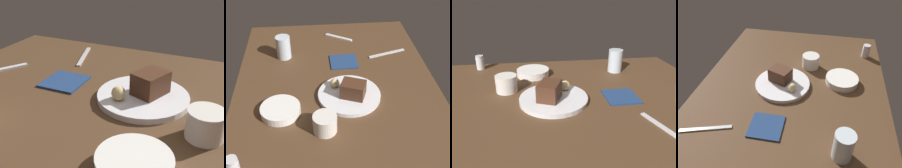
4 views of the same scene
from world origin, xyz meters
TOP-DOWN VIEW (x-y plane):
  - dining_table at (0.00, 0.00)cm, footprint 120.00×84.00cm
  - dessert_plate at (-4.92, -4.27)cm, footprint 24.69×24.69cm
  - chocolate_cake_slice at (-6.45, -5.54)cm, footprint 9.71×10.92cm
  - bread_roll at (0.08, 1.05)cm, footprint 3.71×3.71cm
  - salt_shaker at (-38.01, 34.42)cm, footprint 3.95×3.95cm
  - water_glass at (27.30, 22.57)cm, footprint 6.67×6.67cm
  - side_bowl at (-12.13, 22.17)cm, footprint 14.78×14.78cm
  - coffee_cup at (-22.46, 6.36)cm, footprint 8.37×8.37cm
  - butter_knife at (25.56, -26.37)cm, footprint 6.91×18.58cm
  - folded_napkin at (20.21, -4.83)cm, footprint 12.08×12.43cm

SIDE VIEW (x-z plane):
  - dining_table at x=0.00cm, z-range 0.00..3.00cm
  - butter_knife at x=25.56cm, z-range 3.00..3.50cm
  - folded_napkin at x=20.21cm, z-range 3.00..3.60cm
  - dessert_plate at x=-4.92cm, z-range 3.00..4.63cm
  - side_bowl at x=-12.13cm, z-range 3.00..6.04cm
  - coffee_cup at x=-22.46cm, z-range 3.00..9.60cm
  - salt_shaker at x=-38.01cm, z-range 2.95..9.89cm
  - bread_roll at x=0.08cm, z-range 4.63..8.33cm
  - chocolate_cake_slice at x=-6.45cm, z-range 4.63..10.79cm
  - water_glass at x=27.30cm, z-range 3.00..13.67cm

